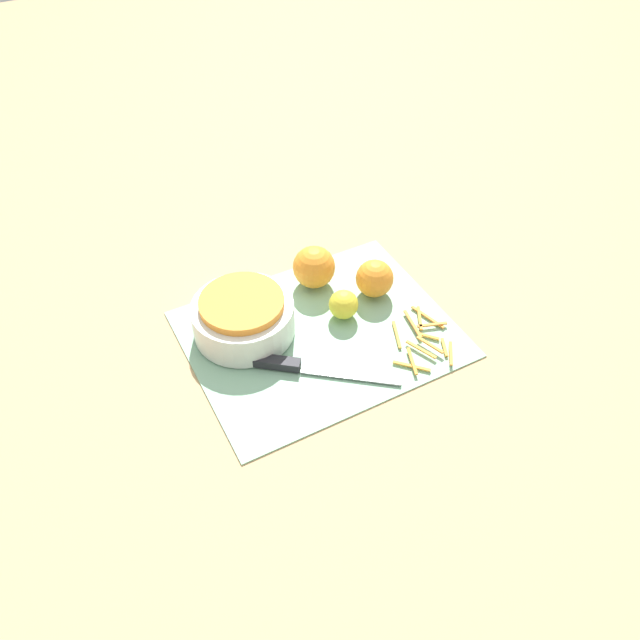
% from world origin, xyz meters
% --- Properties ---
extents(ground_plane, '(4.00, 4.00, 0.00)m').
position_xyz_m(ground_plane, '(0.00, 0.00, 0.00)').
color(ground_plane, tan).
extents(cutting_board, '(0.44, 0.35, 0.01)m').
position_xyz_m(cutting_board, '(0.00, 0.00, 0.00)').
color(cutting_board, '#84B793').
rests_on(cutting_board, ground_plane).
extents(bowl_speckled, '(0.17, 0.17, 0.07)m').
position_xyz_m(bowl_speckled, '(-0.11, 0.06, 0.04)').
color(bowl_speckled, silver).
rests_on(bowl_speckled, cutting_board).
extents(knife, '(0.23, 0.18, 0.02)m').
position_xyz_m(knife, '(-0.09, -0.04, 0.01)').
color(knife, '#232328').
rests_on(knife, cutting_board).
extents(orange_left, '(0.07, 0.07, 0.07)m').
position_xyz_m(orange_left, '(0.13, 0.04, 0.04)').
color(orange_left, orange).
rests_on(orange_left, cutting_board).
extents(orange_right, '(0.08, 0.08, 0.08)m').
position_xyz_m(orange_right, '(0.05, 0.12, 0.05)').
color(orange_right, orange).
rests_on(orange_right, cutting_board).
extents(lemon, '(0.05, 0.05, 0.05)m').
position_xyz_m(lemon, '(0.06, 0.02, 0.03)').
color(lemon, yellow).
rests_on(lemon, cutting_board).
extents(peel_pile, '(0.13, 0.15, 0.01)m').
position_xyz_m(peel_pile, '(0.15, -0.10, 0.01)').
color(peel_pile, '#F39E34').
rests_on(peel_pile, cutting_board).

